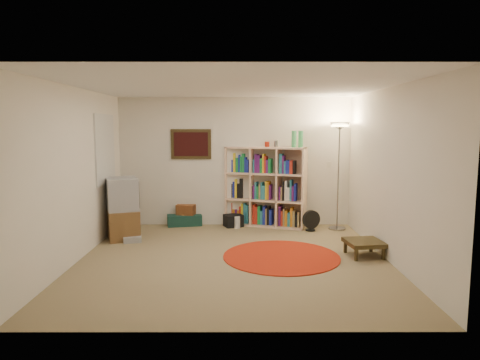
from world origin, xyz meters
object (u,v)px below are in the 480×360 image
object	(u,v)px
floor_lamp	(339,141)
suitcase	(184,219)
bookshelf	(265,188)
floor_fan	(311,221)
side_table	(364,243)
tv_stand	(123,209)

from	to	relation	value
floor_lamp	suitcase	xyz separation A→B (m)	(-2.95, 0.38, -1.57)
bookshelf	floor_fan	bearing A→B (deg)	-10.71
side_table	tv_stand	bearing A→B (deg)	164.44
floor_fan	tv_stand	bearing A→B (deg)	167.40
floor_lamp	side_table	world-z (taller)	floor_lamp
side_table	floor_lamp	bearing A→B (deg)	90.65
suitcase	side_table	bearing A→B (deg)	-46.61
bookshelf	side_table	world-z (taller)	bookshelf
floor_lamp	tv_stand	world-z (taller)	floor_lamp
floor_lamp	floor_fan	xyz separation A→B (m)	(-0.52, -0.14, -1.48)
floor_fan	side_table	bearing A→B (deg)	-91.48
tv_stand	side_table	world-z (taller)	tv_stand
floor_fan	tv_stand	world-z (taller)	tv_stand
side_table	suitcase	bearing A→B (deg)	144.93
side_table	floor_fan	bearing A→B (deg)	109.05
tv_stand	bookshelf	bearing A→B (deg)	-1.04
suitcase	bookshelf	bearing A→B (deg)	-13.50
bookshelf	suitcase	world-z (taller)	bookshelf
floor_fan	suitcase	distance (m)	2.49
floor_fan	side_table	xyz separation A→B (m)	(0.54, -1.56, 0.00)
floor_lamp	tv_stand	distance (m)	4.11
suitcase	floor_fan	bearing A→B (deg)	-23.75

